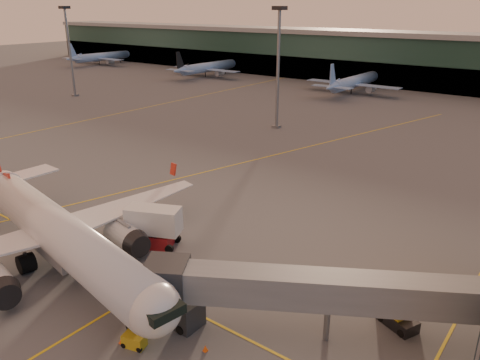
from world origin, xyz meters
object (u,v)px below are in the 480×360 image
Objects in this scene: main_airplane at (54,230)px; pushback_tug at (398,319)px; gpu_cart at (134,341)px; catering_truck at (154,225)px.

pushback_tug is at bearing 30.14° from main_airplane.
main_airplane is 11.30× the size of pushback_tug.
gpu_cart is (15.94, -3.47, -3.62)m from main_airplane.
main_airplane reaches higher than gpu_cart.
catering_truck is 16.98m from gpu_cart.
gpu_cart is 0.56× the size of pushback_tug.
main_airplane is at bearing -142.21° from catering_truck.
catering_truck reaches higher than pushback_tug.
catering_truck is at bearing -150.44° from pushback_tug.
pushback_tug is (15.86, 15.28, 0.16)m from gpu_cart.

